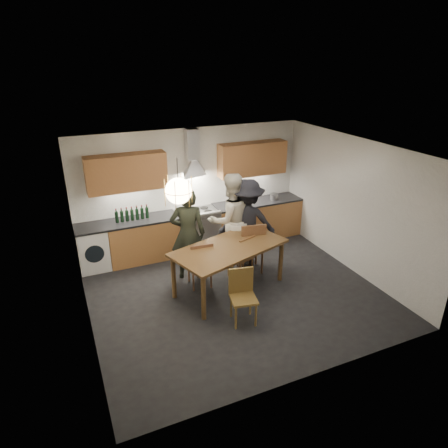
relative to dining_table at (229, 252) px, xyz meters
name	(u,v)px	position (x,y,z in m)	size (l,w,h in m)	color
ground	(235,292)	(0.03, -0.17, -0.76)	(5.00, 5.00, 0.00)	black
room_shell	(236,204)	(0.03, -0.17, 0.95)	(5.02, 4.52, 2.61)	white
counter_run	(198,229)	(0.06, 1.78, -0.31)	(5.00, 0.62, 0.90)	tan
range_stove	(197,230)	(0.03, 1.78, -0.32)	(0.90, 0.60, 0.92)	silver
wall_fixtures	(193,165)	(0.03, 1.90, 1.11)	(4.30, 0.54, 1.10)	#B97A47
pendant_lamp	(178,191)	(-0.97, -0.27, 1.34)	(0.43, 0.43, 0.70)	black
dining_table	(229,252)	(0.00, 0.00, 0.00)	(2.24, 1.58, 0.86)	brown
chair_back_left	(201,262)	(-0.45, 0.25, -0.23)	(0.45, 0.45, 0.92)	brown
chair_back_mid	(243,254)	(0.40, 0.24, -0.26)	(0.50, 0.50, 0.88)	brown
chair_back_right	(252,244)	(0.64, 0.37, -0.15)	(0.56, 0.56, 1.06)	brown
chair_front	(242,292)	(-0.18, -0.91, -0.25)	(0.47, 0.47, 0.88)	brown
person_left	(188,234)	(-0.53, 0.70, 0.14)	(0.66, 0.43, 1.81)	black
person_mid	(230,220)	(0.42, 0.88, 0.20)	(0.93, 0.72, 1.91)	beige
person_right	(247,223)	(0.73, 0.76, 0.13)	(1.15, 0.66, 1.79)	black
mixing_bowl	(243,202)	(1.13, 1.74, 0.18)	(0.32, 0.32, 0.08)	silver
stock_pot	(274,197)	(1.90, 1.73, 0.21)	(0.19, 0.19, 0.13)	#ABABAE
wine_bottles	(132,213)	(-1.33, 1.80, 0.28)	(0.68, 0.07, 0.29)	black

